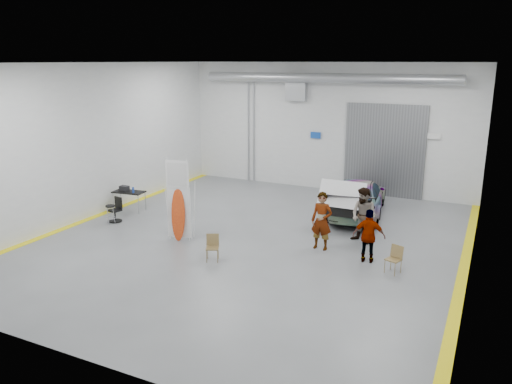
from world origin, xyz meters
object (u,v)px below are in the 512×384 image
at_px(sedan_car, 358,197).
at_px(office_chair, 116,211).
at_px(folding_chair_far, 393,265).
at_px(work_table, 128,191).
at_px(person_c, 369,236).
at_px(surfboard_display, 177,207).
at_px(shop_stool, 111,215).
at_px(folding_chair_near, 213,253).
at_px(person_b, 364,216).
at_px(person_a, 322,221).

xyz_separation_m(sedan_car, office_chair, (-8.19, -5.00, -0.31)).
height_order(folding_chair_far, work_table, work_table).
relative_size(folding_chair_far, work_table, 0.60).
distance_m(person_c, surfboard_display, 6.50).
bearing_deg(surfboard_display, work_table, 139.21).
distance_m(person_c, shop_stool, 9.79).
bearing_deg(folding_chair_near, shop_stool, 138.47).
bearing_deg(folding_chair_far, folding_chair_near, -143.86).
xyz_separation_m(shop_stool, office_chair, (-0.01, 0.30, 0.05)).
relative_size(person_c, surfboard_display, 0.57).
xyz_separation_m(person_b, folding_chair_far, (1.43, -2.11, -0.71)).
xyz_separation_m(person_a, office_chair, (-8.10, -0.68, -0.56)).
xyz_separation_m(work_table, office_chair, (0.55, -1.39, -0.41)).
relative_size(person_c, office_chair, 1.81).
distance_m(sedan_car, work_table, 9.46).
height_order(folding_chair_far, office_chair, office_chair).
xyz_separation_m(person_a, surfboard_display, (-4.76, -1.36, 0.24)).
relative_size(person_b, office_chair, 2.06).
xyz_separation_m(person_b, folding_chair_near, (-3.83, -3.60, -0.71)).
bearing_deg(shop_stool, work_table, 108.19).
height_order(sedan_car, folding_chair_near, sedan_car).
xyz_separation_m(person_b, office_chair, (-9.21, -1.84, -0.56)).
xyz_separation_m(sedan_car, folding_chair_far, (2.45, -5.27, -0.47)).
xyz_separation_m(folding_chair_near, work_table, (-5.94, 3.16, 0.56)).
bearing_deg(folding_chair_near, person_c, -1.71).
xyz_separation_m(surfboard_display, folding_chair_near, (2.04, -1.08, -0.96)).
relative_size(sedan_car, office_chair, 5.32).
bearing_deg(folding_chair_near, person_b, 16.97).
xyz_separation_m(folding_chair_far, work_table, (-11.19, 1.66, 0.56)).
xyz_separation_m(sedan_car, person_a, (-0.09, -4.32, 0.24)).
bearing_deg(office_chair, surfboard_display, -0.32).
height_order(person_a, folding_chair_far, person_a).
distance_m(person_a, office_chair, 8.15).
xyz_separation_m(sedan_car, shop_stool, (-8.18, -5.30, -0.36)).
xyz_separation_m(person_c, shop_stool, (-9.77, -0.54, -0.49)).
xyz_separation_m(person_a, shop_stool, (-8.10, -0.98, -0.61)).
xyz_separation_m(person_a, folding_chair_near, (-2.72, -2.45, -0.71)).
bearing_deg(person_c, sedan_car, -79.83).
bearing_deg(office_chair, shop_stool, -77.51).
distance_m(sedan_car, person_a, 4.33).
height_order(folding_chair_far, shop_stool, folding_chair_far).
height_order(work_table, office_chair, work_table).
bearing_deg(work_table, surfboard_display, -28.05).
relative_size(sedan_car, surfboard_display, 1.67).
height_order(sedan_car, office_chair, sedan_car).
height_order(sedan_car, shop_stool, sedan_car).
relative_size(surfboard_display, work_table, 2.19).
relative_size(person_b, folding_chair_near, 2.35).
distance_m(person_c, work_table, 10.39).
bearing_deg(folding_chair_far, work_table, -168.21).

